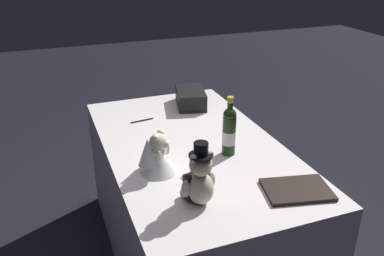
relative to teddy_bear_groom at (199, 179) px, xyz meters
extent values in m
plane|color=black|center=(-0.52, 0.16, -0.89)|extent=(12.00, 12.00, 0.00)
cube|color=white|center=(-0.52, 0.16, -0.50)|extent=(1.64, 0.94, 0.78)
ellipsoid|color=beige|center=(0.01, 0.00, -0.04)|extent=(0.13, 0.11, 0.15)
cube|color=black|center=(-0.02, -0.01, -0.04)|extent=(0.07, 0.11, 0.11)
sphere|color=beige|center=(0.01, 0.00, 0.08)|extent=(0.10, 0.10, 0.10)
sphere|color=beige|center=(-0.03, -0.01, 0.07)|extent=(0.04, 0.04, 0.04)
sphere|color=beige|center=(0.00, 0.04, 0.12)|extent=(0.04, 0.04, 0.04)
sphere|color=beige|center=(0.02, -0.03, 0.12)|extent=(0.04, 0.04, 0.04)
ellipsoid|color=beige|center=(-0.02, 0.06, -0.03)|extent=(0.04, 0.04, 0.08)
ellipsoid|color=beige|center=(0.01, -0.07, -0.03)|extent=(0.04, 0.04, 0.08)
sphere|color=beige|center=(-0.06, 0.02, -0.08)|extent=(0.05, 0.05, 0.05)
sphere|color=beige|center=(-0.05, -0.05, -0.08)|extent=(0.05, 0.05, 0.05)
cylinder|color=black|center=(0.01, 0.00, 0.12)|extent=(0.10, 0.10, 0.01)
cylinder|color=black|center=(0.01, 0.00, 0.15)|extent=(0.06, 0.06, 0.05)
cone|color=white|center=(-0.30, -0.09, -0.05)|extent=(0.18, 0.18, 0.13)
ellipsoid|color=white|center=(-0.30, -0.09, 0.01)|extent=(0.08, 0.07, 0.06)
sphere|color=#EEE8CA|center=(-0.30, -0.09, 0.05)|extent=(0.09, 0.09, 0.09)
sphere|color=#EEE8CA|center=(-0.28, -0.06, 0.05)|extent=(0.04, 0.04, 0.04)
sphere|color=#EEE8CA|center=(-0.28, -0.11, 0.09)|extent=(0.03, 0.03, 0.03)
sphere|color=#EEE8CA|center=(-0.32, -0.07, 0.09)|extent=(0.03, 0.03, 0.03)
ellipsoid|color=#EEE8CA|center=(-0.25, -0.11, 0.00)|extent=(0.03, 0.03, 0.07)
ellipsoid|color=#EEE8CA|center=(-0.32, -0.04, 0.00)|extent=(0.03, 0.03, 0.07)
cone|color=white|center=(-0.33, -0.13, 0.00)|extent=(0.20, 0.20, 0.15)
cylinder|color=black|center=(-0.35, 0.31, 0.00)|extent=(0.07, 0.07, 0.21)
sphere|color=black|center=(-0.35, 0.31, 0.11)|extent=(0.07, 0.07, 0.07)
cylinder|color=black|center=(-0.35, 0.31, 0.16)|extent=(0.03, 0.03, 0.08)
cylinder|color=gold|center=(-0.35, 0.31, 0.20)|extent=(0.03, 0.03, 0.03)
cylinder|color=silver|center=(-0.35, 0.31, -0.02)|extent=(0.07, 0.07, 0.07)
cylinder|color=black|center=(-0.94, -0.02, -0.11)|extent=(0.03, 0.15, 0.01)
cone|color=silver|center=(-0.95, 0.06, -0.11)|extent=(0.01, 0.01, 0.01)
cube|color=black|center=(-1.08, 0.36, -0.05)|extent=(0.33, 0.25, 0.11)
cube|color=#B7B7BF|center=(-1.06, 0.28, -0.05)|extent=(0.04, 0.02, 0.03)
cube|color=black|center=(0.08, 0.44, -0.10)|extent=(0.27, 0.33, 0.02)
camera|label=1|loc=(1.39, -0.55, 0.93)|focal=38.37mm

